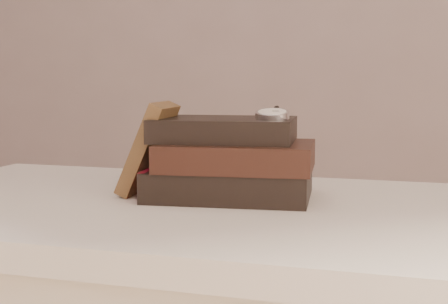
% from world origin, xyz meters
% --- Properties ---
extents(table, '(1.00, 0.60, 0.75)m').
position_xyz_m(table, '(0.00, 0.35, 0.66)').
color(table, beige).
rests_on(table, ground).
extents(book_stack, '(0.28, 0.21, 0.13)m').
position_xyz_m(book_stack, '(0.08, 0.40, 0.81)').
color(book_stack, black).
rests_on(book_stack, table).
extents(journal, '(0.09, 0.10, 0.16)m').
position_xyz_m(journal, '(-0.06, 0.39, 0.83)').
color(journal, '#3C2917').
rests_on(journal, table).
extents(pocket_watch, '(0.06, 0.16, 0.02)m').
position_xyz_m(pocket_watch, '(0.15, 0.40, 0.89)').
color(pocket_watch, silver).
rests_on(pocket_watch, book_stack).
extents(eyeglasses, '(0.12, 0.14, 0.05)m').
position_xyz_m(eyeglasses, '(-0.02, 0.48, 0.82)').
color(eyeglasses, silver).
rests_on(eyeglasses, book_stack).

